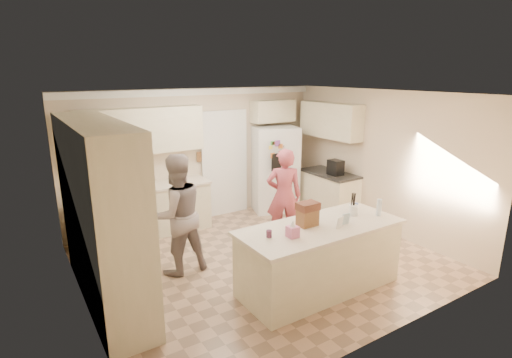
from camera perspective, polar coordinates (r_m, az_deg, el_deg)
floor at (r=6.47m, az=0.93°, el=-11.65°), size 5.20×4.60×0.02m
ceiling at (r=5.79m, az=1.05°, el=12.19°), size 5.20×4.60×0.02m
wall_back at (r=7.97m, az=-8.20°, el=3.35°), size 5.20×0.02×2.60m
wall_front at (r=4.37m, az=18.07°, el=-7.26°), size 5.20×0.02×2.60m
wall_left at (r=5.11m, az=-24.31°, el=-4.58°), size 0.02×4.60×2.60m
wall_right at (r=7.71m, az=17.42°, el=2.40°), size 0.02×4.60×2.60m
crown_back at (r=7.77m, az=-8.39°, el=12.20°), size 5.20×0.08×0.12m
pantry_bank at (r=5.39m, az=-21.24°, el=-4.70°), size 0.60×2.60×2.35m
back_base_cab at (r=7.53m, az=-14.97°, el=-4.52°), size 2.20×0.60×0.88m
back_countertop at (r=7.39m, az=-15.19°, el=-1.18°), size 2.24×0.63×0.04m
back_upper_cab at (r=7.31m, az=-16.05°, el=6.63°), size 2.20×0.35×0.80m
doorway_opening at (r=8.24m, az=-4.57°, el=2.05°), size 0.90×0.06×2.10m
doorway_casing at (r=8.21m, az=-4.46°, el=2.01°), size 1.02×0.03×2.22m
wall_frame_upper at (r=7.90m, az=-8.02°, el=5.09°), size 0.15×0.02×0.20m
wall_frame_lower at (r=7.95m, az=-7.95°, el=3.18°), size 0.15×0.02×0.20m
refrigerator at (r=8.47m, az=2.70°, el=1.41°), size 1.07×0.94×1.80m
fridge_seam at (r=8.19m, az=4.13°, el=0.91°), size 0.02×0.02×1.78m
fridge_dispenser at (r=8.00m, az=2.94°, el=2.43°), size 0.22×0.03×0.35m
fridge_handle_l at (r=8.12m, az=3.93°, el=1.87°), size 0.02×0.02×0.85m
fridge_handle_r at (r=8.17m, az=4.49°, el=1.95°), size 0.02×0.02×0.85m
over_fridge_cab at (r=8.50m, az=2.43°, el=9.67°), size 0.95×0.35×0.45m
right_base_cab at (r=8.37m, az=10.38°, el=-2.26°), size 0.60×1.20×0.88m
right_countertop at (r=8.24m, az=10.48°, el=0.78°), size 0.63×1.24×0.04m
right_upper_cab at (r=8.29m, az=10.58°, el=8.25°), size 0.35×1.50×0.70m
coffee_maker at (r=8.03m, az=11.29°, el=1.62°), size 0.22×0.28×0.30m
island_base at (r=5.60m, az=9.03°, el=-11.19°), size 2.20×0.90×0.88m
island_top at (r=5.42m, az=9.23°, el=-6.82°), size 2.28×0.96×0.05m
utensil_crock at (r=5.85m, az=13.74°, el=-4.36°), size 0.13×0.13×0.15m
tissue_box at (r=4.98m, az=5.25°, el=-7.50°), size 0.13×0.13×0.14m
tissue_plume at (r=4.94m, az=5.28°, el=-6.33°), size 0.08×0.08×0.08m
dollhouse_body at (r=5.35m, az=7.36°, el=-5.49°), size 0.26×0.18×0.22m
dollhouse_roof at (r=5.29m, az=7.42°, el=-3.87°), size 0.28×0.20×0.10m
jam_jar at (r=4.97m, az=1.87°, el=-7.83°), size 0.07×0.07×0.09m
greeting_card_a at (r=5.34m, az=11.91°, el=-6.07°), size 0.12×0.06×0.16m
greeting_card_b at (r=5.47m, az=12.68°, el=-5.59°), size 0.12×0.05×0.16m
water_bottle at (r=5.92m, az=17.18°, el=-3.91°), size 0.07×0.07×0.24m
shaker_salt at (r=6.08m, az=13.69°, el=-3.89°), size 0.05×0.05×0.09m
shaker_pepper at (r=6.13m, az=14.15°, el=-3.76°), size 0.05×0.05×0.09m
teen_boy at (r=5.92m, az=-11.27°, el=-5.01°), size 0.91×0.73×1.80m
teen_girl at (r=6.89m, az=4.02°, el=-2.43°), size 0.73×0.65×1.67m
fridge_magnets at (r=8.19m, az=4.16°, el=0.90°), size 0.76×0.02×1.44m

